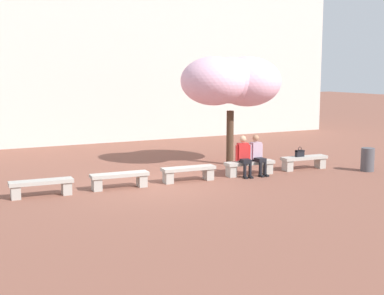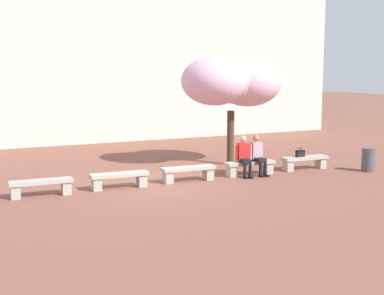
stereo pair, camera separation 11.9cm
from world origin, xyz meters
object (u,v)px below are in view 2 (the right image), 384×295
Objects in this scene: cherry_tree_main at (232,81)px; trash_bin at (368,160)px; stone_bench_east_end at (250,166)px; person_seated_left at (244,154)px; stone_bench_far_east at (305,161)px; person_seated_right at (257,153)px; stone_bench_center at (119,178)px; stone_bench_near_west at (41,185)px; handbag at (300,153)px; stone_bench_near_east at (188,172)px.

cherry_tree_main is 5.32m from trash_bin.
person_seated_left is at bearing -168.45° from stone_bench_east_end.
person_seated_right is at bearing -178.42° from stone_bench_far_east.
trash_bin is at bearing -15.35° from person_seated_left.
stone_bench_far_east is 1.98m from person_seated_right.
stone_bench_far_east is at bearing 0.00° from stone_bench_center.
trash_bin is (10.46, -1.19, 0.09)m from stone_bench_near_west.
stone_bench_center is 4.38m from stone_bench_east_end.
person_seated_left reaches higher than handbag.
stone_bench_near_west is 8.59m from handbag.
stone_bench_east_end is at bearing 0.00° from stone_bench_near_west.
stone_bench_east_end is 2.19m from stone_bench_far_east.
handbag reaches higher than stone_bench_near_east.
trash_bin is (3.41, -3.17, -2.56)m from cherry_tree_main.
handbag is at bearing 146.93° from trash_bin.
cherry_tree_main is at bearing 83.51° from person_seated_right.
person_seated_left and person_seated_right have the same top height.
stone_bench_east_end is 2.16× the size of trash_bin.
person_seated_right is 1.65× the size of trash_bin.
person_seated_left is 3.13m from cherry_tree_main.
stone_bench_center is at bearing -157.80° from cherry_tree_main.
handbag is (2.27, 0.08, -0.12)m from person_seated_left.
stone_bench_near_west is 6.83m from person_seated_right.
handbag is (6.40, 0.03, 0.28)m from stone_bench_center.
stone_bench_near_east is at bearing -179.61° from handbag.
stone_bench_far_east is at bearing 1.58° from person_seated_right.
trash_bin is at bearing -17.34° from person_seated_right.
stone_bench_near_west is 1.31× the size of person_seated_left.
stone_bench_center is at bearing -179.74° from handbag.
stone_bench_east_end is (2.19, 0.00, 0.00)m from stone_bench_near_east.
stone_bench_near_east is 4.22m from handbag.
stone_bench_near_west and stone_bench_east_end have the same top height.
stone_bench_near_east is at bearing 180.00° from stone_bench_east_end.
stone_bench_east_end is 3.35m from cherry_tree_main.
handbag is at bearing 170.59° from stone_bench_far_east.
person_seated_right is (-1.94, -0.05, 0.40)m from stone_bench_far_east.
person_seated_left is (-0.26, -0.05, 0.40)m from stone_bench_east_end.
stone_bench_east_end is (6.57, 0.00, 0.00)m from stone_bench_near_west.
handbag reaches higher than stone_bench_east_end.
cherry_tree_main is 4.90× the size of trash_bin.
stone_bench_far_east is at bearing 1.23° from person_seated_left.
stone_bench_near_east is 0.44× the size of cherry_tree_main.
person_seated_right reaches higher than stone_bench_near_east.
stone_bench_center is 1.00× the size of stone_bench_east_end.
handbag is at bearing 0.19° from stone_bench_near_west.
trash_bin is at bearing -6.49° from stone_bench_near_west.
stone_bench_center and stone_bench_east_end have the same top height.
stone_bench_near_west is 6.57m from stone_bench_east_end.
stone_bench_far_east is (2.19, 0.00, 0.00)m from stone_bench_east_end.
trash_bin is at bearing -33.07° from handbag.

